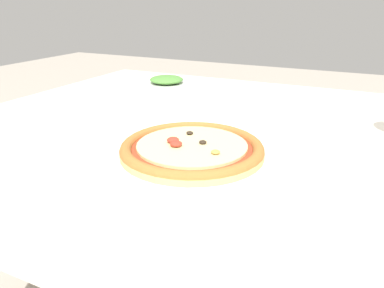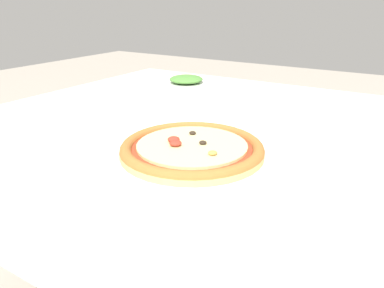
{
  "view_description": "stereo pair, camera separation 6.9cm",
  "coord_description": "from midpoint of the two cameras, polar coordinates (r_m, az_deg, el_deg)",
  "views": [
    {
      "loc": [
        0.23,
        -0.76,
        0.99
      ],
      "look_at": [
        -0.05,
        -0.18,
        0.74
      ],
      "focal_mm": 35.0,
      "sensor_mm": 36.0,
      "label": 1
    },
    {
      "loc": [
        0.29,
        -0.72,
        0.99
      ],
      "look_at": [
        -0.05,
        -0.18,
        0.74
      ],
      "focal_mm": 35.0,
      "sensor_mm": 36.0,
      "label": 2
    }
  ],
  "objects": [
    {
      "name": "side_plate",
      "position": [
        1.29,
        0.65,
        9.42
      ],
      "size": [
        0.2,
        0.2,
        0.04
      ],
      "color": "white",
      "rests_on": "dining_table"
    },
    {
      "name": "dining_table",
      "position": [
        0.86,
        11.22,
        -3.28
      ],
      "size": [
        1.42,
        1.09,
        0.71
      ],
      "color": "brown",
      "rests_on": "ground_plane"
    },
    {
      "name": "fork",
      "position": [
        0.93,
        -17.77,
        2.84
      ],
      "size": [
        0.06,
        0.17,
        0.0
      ],
      "color": "silver",
      "rests_on": "dining_table"
    },
    {
      "name": "pizza_plate",
      "position": [
        0.69,
        2.84,
        -1.04
      ],
      "size": [
        0.28,
        0.28,
        0.04
      ],
      "color": "white",
      "rests_on": "dining_table"
    }
  ]
}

